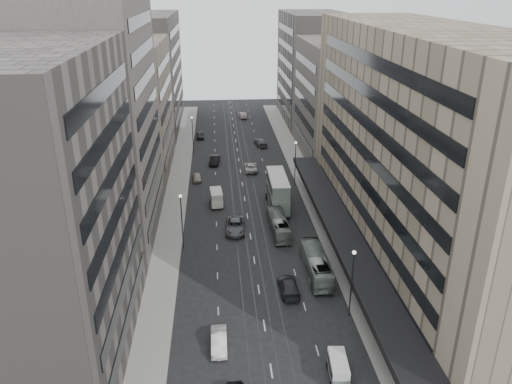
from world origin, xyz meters
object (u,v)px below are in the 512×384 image
object	(u,v)px
panel_van	(216,197)
double_decker	(278,191)
sedan_2	(235,226)
bus_far	(278,224)
bus_near	(316,264)
sedan_1	(219,341)
vw_microbus	(338,367)

from	to	relation	value
panel_van	double_decker	bearing A→B (deg)	-13.20
panel_van	sedan_2	size ratio (longest dim) A/B	0.72
bus_far	sedan_2	size ratio (longest dim) A/B	1.59
sedan_2	bus_near	bearing A→B (deg)	-49.74
panel_van	sedan_1	xyz separation A→B (m)	(-0.09, -35.72, -0.72)
bus_near	double_decker	size ratio (longest dim) A/B	1.04
bus_far	panel_van	world-z (taller)	bus_far
double_decker	vw_microbus	world-z (taller)	double_decker
bus_far	sedan_2	world-z (taller)	bus_far
bus_near	vw_microbus	world-z (taller)	bus_near
double_decker	vw_microbus	bearing A→B (deg)	-88.32
sedan_1	sedan_2	distance (m)	26.15
double_decker	sedan_1	distance (m)	35.69
panel_van	bus_far	bearing A→B (deg)	-53.61
double_decker	bus_far	bearing A→B (deg)	-95.84
bus_near	sedan_2	xyz separation A→B (m)	(-9.77, 12.97, -0.63)
panel_van	sedan_2	bearing A→B (deg)	-78.51
bus_near	vw_microbus	distance (m)	18.28
double_decker	panel_van	world-z (taller)	double_decker
double_decker	vw_microbus	size ratio (longest dim) A/B	2.55
vw_microbus	sedan_2	bearing A→B (deg)	109.74
double_decker	vw_microbus	xyz separation A→B (m)	(0.95, -39.31, -1.84)
bus_near	vw_microbus	bearing A→B (deg)	85.50
bus_near	sedan_1	xyz separation A→B (m)	(-12.60, -13.02, -0.72)
bus_near	panel_van	world-z (taller)	bus_near
bus_far	double_decker	size ratio (longest dim) A/B	0.95
sedan_1	sedan_2	world-z (taller)	sedan_2
sedan_1	bus_far	bearing A→B (deg)	69.43
bus_near	bus_far	size ratio (longest dim) A/B	1.09
bus_far	vw_microbus	bearing A→B (deg)	91.64
panel_van	sedan_1	distance (m)	35.72
double_decker	bus_near	bearing A→B (deg)	-83.29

